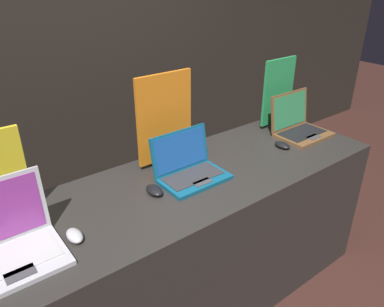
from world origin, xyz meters
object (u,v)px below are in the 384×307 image
object	(u,v)px
promo_stand_middle	(165,121)
mouse_back	(282,145)
mouse_front	(75,236)
laptop_front	(7,243)
mouse_middle	(154,190)
promo_stand_back	(278,94)
laptop_middle	(190,167)
laptop_back	(298,125)

from	to	relation	value
promo_stand_middle	mouse_back	size ratio (longest dim) A/B	4.75
mouse_front	laptop_front	bearing A→B (deg)	167.45
mouse_front	promo_stand_middle	world-z (taller)	promo_stand_middle
mouse_middle	mouse_back	xyz separation A→B (m)	(0.91, -0.04, -0.00)
mouse_middle	mouse_front	bearing A→B (deg)	-168.01
mouse_front	promo_stand_back	xyz separation A→B (m)	(1.61, 0.33, 0.21)
laptop_front	mouse_back	distance (m)	1.61
promo_stand_middle	promo_stand_back	distance (m)	0.92
laptop_middle	mouse_back	world-z (taller)	laptop_middle
promo_stand_back	laptop_middle	bearing A→B (deg)	-166.98
laptop_middle	mouse_middle	size ratio (longest dim) A/B	3.09
laptop_front	mouse_middle	world-z (taller)	laptop_front
mouse_back	promo_stand_middle	bearing A→B (deg)	156.99
mouse_front	promo_stand_middle	distance (m)	0.80
mouse_front	laptop_back	size ratio (longest dim) A/B	0.30
laptop_middle	laptop_back	bearing A→B (deg)	0.90
laptop_front	laptop_middle	xyz separation A→B (m)	(0.93, 0.07, -0.01)
promo_stand_middle	promo_stand_back	xyz separation A→B (m)	(0.92, -0.01, -0.02)
laptop_front	mouse_back	size ratio (longest dim) A/B	3.43
laptop_back	mouse_back	bearing A→B (deg)	-161.87
laptop_front	promo_stand_back	world-z (taller)	promo_stand_back
mouse_middle	promo_stand_back	distance (m)	1.21
mouse_middle	promo_stand_middle	world-z (taller)	promo_stand_middle
mouse_front	laptop_back	distance (m)	1.62
mouse_middle	laptop_middle	bearing A→B (deg)	6.13
mouse_front	laptop_back	bearing A→B (deg)	4.81
laptop_front	mouse_front	world-z (taller)	laptop_front
mouse_back	promo_stand_back	size ratio (longest dim) A/B	0.23
laptop_back	mouse_back	world-z (taller)	laptop_back
promo_stand_back	promo_stand_middle	bearing A→B (deg)	179.60
promo_stand_middle	promo_stand_back	world-z (taller)	promo_stand_middle
laptop_front	laptop_back	world-z (taller)	laptop_front
mouse_front	promo_stand_middle	size ratio (longest dim) A/B	0.20
laptop_front	laptop_middle	world-z (taller)	laptop_front
mouse_front	laptop_back	xyz separation A→B (m)	(1.61, 0.14, 0.04)
laptop_back	laptop_front	bearing A→B (deg)	-177.45
laptop_middle	promo_stand_middle	size ratio (longest dim) A/B	0.68
laptop_front	mouse_front	bearing A→B (deg)	-12.55
mouse_middle	mouse_back	size ratio (longest dim) A/B	1.05
laptop_front	laptop_middle	size ratio (longest dim) A/B	1.06
mouse_middle	laptop_back	distance (m)	1.16
laptop_front	laptop_middle	distance (m)	0.93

